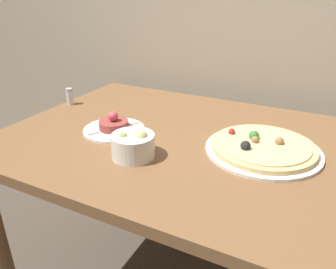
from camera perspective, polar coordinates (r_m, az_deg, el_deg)
name	(u,v)px	position (r m, az deg, el deg)	size (l,w,h in m)	color
dining_table	(173,161)	(1.19, 0.95, -4.69)	(1.16, 0.90, 0.77)	brown
pizza_plate	(263,147)	(1.07, 16.19, -2.18)	(0.36, 0.36, 0.06)	white
tartare_plate	(114,127)	(1.18, -9.39, 1.27)	(0.22, 0.22, 0.08)	white
small_bowl	(133,145)	(0.99, -6.08, -1.86)	(0.13, 0.13, 0.09)	white
salt_shaker	(70,97)	(1.49, -16.71, 6.34)	(0.03, 0.03, 0.07)	silver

